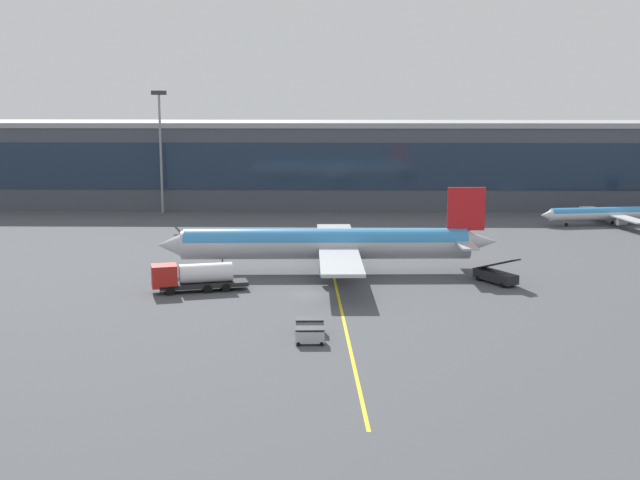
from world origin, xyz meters
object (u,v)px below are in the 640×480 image
(main_airliner, at_px, (328,244))
(baggage_cart_0, at_px, (310,335))
(belt_loader, at_px, (496,275))
(baggage_cart_1, at_px, (310,325))
(commuter_jet_near, at_px, (610,213))
(fuel_tanker, at_px, (193,276))

(main_airliner, height_order, baggage_cart_0, main_airliner)
(belt_loader, height_order, baggage_cart_1, belt_loader)
(baggage_cart_1, relative_size, commuter_jet_near, 0.11)
(commuter_jet_near, bearing_deg, baggage_cart_0, -125.49)
(baggage_cart_1, distance_m, commuter_jet_near, 82.35)
(fuel_tanker, xyz_separation_m, commuter_jet_near, (63.17, 49.47, 0.31))
(main_airliner, xyz_separation_m, commuter_jet_near, (47.92, 38.95, -1.62))
(baggage_cart_1, bearing_deg, belt_loader, 44.85)
(fuel_tanker, height_order, baggage_cart_1, fuel_tanker)
(belt_loader, height_order, baggage_cart_0, belt_loader)
(baggage_cart_0, bearing_deg, fuel_tanker, 125.36)
(fuel_tanker, relative_size, commuter_jet_near, 0.44)
(fuel_tanker, xyz_separation_m, baggage_cart_0, (13.92, -19.61, -0.96))
(baggage_cart_0, height_order, baggage_cart_1, same)
(belt_loader, distance_m, baggage_cart_0, 32.48)
(main_airliner, bearing_deg, baggage_cart_0, -92.53)
(main_airliner, relative_size, baggage_cart_1, 15.82)
(belt_loader, bearing_deg, fuel_tanker, -172.08)
(commuter_jet_near, bearing_deg, belt_loader, -122.09)
(baggage_cart_0, relative_size, commuter_jet_near, 0.11)
(commuter_jet_near, bearing_deg, baggage_cart_1, -126.85)
(main_airliner, height_order, baggage_cart_1, main_airliner)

